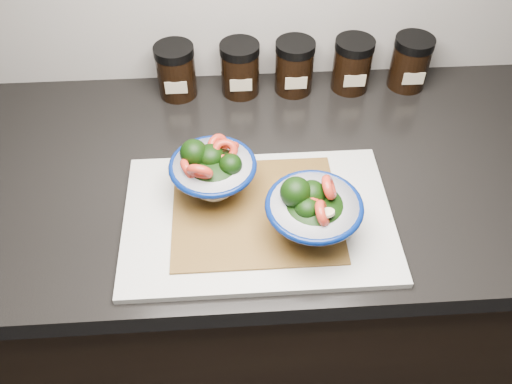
{
  "coord_description": "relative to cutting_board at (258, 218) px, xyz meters",
  "views": [
    {
      "loc": [
        -0.17,
        0.74,
        1.6
      ],
      "look_at": [
        -0.14,
        1.34,
        0.96
      ],
      "focal_mm": 38.0,
      "sensor_mm": 36.0,
      "label": 1
    }
  ],
  "objects": [
    {
      "name": "spice_jar_a",
      "position": [
        -0.15,
        0.36,
        0.05
      ],
      "size": [
        0.08,
        0.08,
        0.11
      ],
      "color": "black",
      "rests_on": "countertop"
    },
    {
      "name": "cutting_board",
      "position": [
        0.0,
        0.0,
        0.0
      ],
      "size": [
        0.45,
        0.3,
        0.01
      ],
      "primitive_type": "cube",
      "color": "silver",
      "rests_on": "countertop"
    },
    {
      "name": "cabinet",
      "position": [
        0.13,
        0.12,
        -0.48
      ],
      "size": [
        3.43,
        0.58,
        0.86
      ],
      "primitive_type": "cube",
      "color": "black",
      "rests_on": "ground"
    },
    {
      "name": "spice_jar_d",
      "position": [
        0.22,
        0.36,
        0.05
      ],
      "size": [
        0.08,
        0.08,
        0.11
      ],
      "color": "black",
      "rests_on": "countertop"
    },
    {
      "name": "bamboo_mat",
      "position": [
        -0.0,
        0.01,
        0.01
      ],
      "size": [
        0.28,
        0.24,
        0.0
      ],
      "primitive_type": "cube",
      "color": "olive",
      "rests_on": "cutting_board"
    },
    {
      "name": "bowl_left",
      "position": [
        -0.07,
        0.06,
        0.06
      ],
      "size": [
        0.15,
        0.15,
        0.11
      ],
      "rotation": [
        0.0,
        0.0,
        0.06
      ],
      "color": "white",
      "rests_on": "bamboo_mat"
    },
    {
      "name": "countertop",
      "position": [
        0.13,
        0.12,
        -0.03
      ],
      "size": [
        3.5,
        0.6,
        0.04
      ],
      "primitive_type": "cube",
      "color": "black",
      "rests_on": "cabinet"
    },
    {
      "name": "spice_jar_e",
      "position": [
        0.34,
        0.36,
        0.05
      ],
      "size": [
        0.08,
        0.08,
        0.11
      ],
      "color": "black",
      "rests_on": "countertop"
    },
    {
      "name": "spice_jar_c",
      "position": [
        0.1,
        0.36,
        0.05
      ],
      "size": [
        0.08,
        0.08,
        0.11
      ],
      "color": "black",
      "rests_on": "countertop"
    },
    {
      "name": "spice_jar_b",
      "position": [
        -0.01,
        0.36,
        0.05
      ],
      "size": [
        0.08,
        0.08,
        0.11
      ],
      "color": "black",
      "rests_on": "countertop"
    },
    {
      "name": "bowl_right",
      "position": [
        0.08,
        -0.04,
        0.06
      ],
      "size": [
        0.15,
        0.15,
        0.12
      ],
      "rotation": [
        0.0,
        0.0,
        -0.19
      ],
      "color": "white",
      "rests_on": "bamboo_mat"
    }
  ]
}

